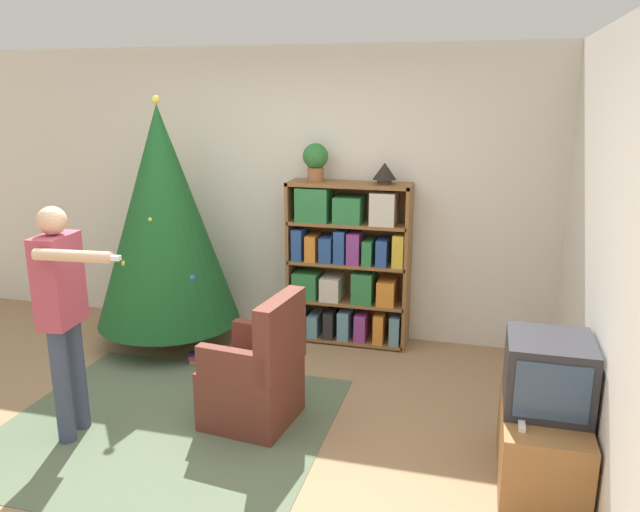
{
  "coord_description": "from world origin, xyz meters",
  "views": [
    {
      "loc": [
        1.69,
        -3.27,
        2.21
      ],
      "look_at": [
        0.56,
        0.95,
        1.05
      ],
      "focal_mm": 35.0,
      "sensor_mm": 36.0,
      "label": 1
    }
  ],
  "objects_px": {
    "television": "(548,373)",
    "potted_plant": "(316,159)",
    "standing_person": "(63,305)",
    "table_lamp": "(385,172)",
    "armchair": "(256,378)",
    "bookshelf": "(348,263)",
    "christmas_tree": "(164,217)"
  },
  "relations": [
    {
      "from": "standing_person",
      "to": "potted_plant",
      "type": "relative_size",
      "value": 4.67
    },
    {
      "from": "christmas_tree",
      "to": "potted_plant",
      "type": "distance_m",
      "value": 1.4
    },
    {
      "from": "television",
      "to": "potted_plant",
      "type": "height_order",
      "value": "potted_plant"
    },
    {
      "from": "television",
      "to": "armchair",
      "type": "xyz_separation_m",
      "value": [
        -1.83,
        0.22,
        -0.36
      ]
    },
    {
      "from": "bookshelf",
      "to": "table_lamp",
      "type": "relative_size",
      "value": 7.24
    },
    {
      "from": "potted_plant",
      "to": "standing_person",
      "type": "bearing_deg",
      "value": -118.13
    },
    {
      "from": "potted_plant",
      "to": "table_lamp",
      "type": "bearing_deg",
      "value": -0.0
    },
    {
      "from": "armchair",
      "to": "potted_plant",
      "type": "relative_size",
      "value": 2.8
    },
    {
      "from": "standing_person",
      "to": "table_lamp",
      "type": "relative_size",
      "value": 7.68
    },
    {
      "from": "armchair",
      "to": "standing_person",
      "type": "height_order",
      "value": "standing_person"
    },
    {
      "from": "standing_person",
      "to": "potted_plant",
      "type": "bearing_deg",
      "value": 147.0
    },
    {
      "from": "standing_person",
      "to": "table_lamp",
      "type": "distance_m",
      "value": 2.73
    },
    {
      "from": "bookshelf",
      "to": "potted_plant",
      "type": "bearing_deg",
      "value": 178.09
    },
    {
      "from": "television",
      "to": "standing_person",
      "type": "bearing_deg",
      "value": -175.17
    },
    {
      "from": "television",
      "to": "armchair",
      "type": "relative_size",
      "value": 0.52
    },
    {
      "from": "armchair",
      "to": "potted_plant",
      "type": "height_order",
      "value": "potted_plant"
    },
    {
      "from": "television",
      "to": "christmas_tree",
      "type": "height_order",
      "value": "christmas_tree"
    },
    {
      "from": "armchair",
      "to": "table_lamp",
      "type": "relative_size",
      "value": 4.6
    },
    {
      "from": "television",
      "to": "armchair",
      "type": "height_order",
      "value": "armchair"
    },
    {
      "from": "standing_person",
      "to": "christmas_tree",
      "type": "bearing_deg",
      "value": -179.8
    },
    {
      "from": "armchair",
      "to": "standing_person",
      "type": "bearing_deg",
      "value": -60.52
    },
    {
      "from": "bookshelf",
      "to": "armchair",
      "type": "xyz_separation_m",
      "value": [
        -0.28,
        -1.57,
        -0.41
      ]
    },
    {
      "from": "bookshelf",
      "to": "standing_person",
      "type": "relative_size",
      "value": 0.94
    },
    {
      "from": "christmas_tree",
      "to": "bookshelf",
      "type": "bearing_deg",
      "value": 16.55
    },
    {
      "from": "bookshelf",
      "to": "armchair",
      "type": "relative_size",
      "value": 1.57
    },
    {
      "from": "bookshelf",
      "to": "armchair",
      "type": "height_order",
      "value": "bookshelf"
    },
    {
      "from": "armchair",
      "to": "standing_person",
      "type": "xyz_separation_m",
      "value": [
        -1.11,
        -0.46,
        0.58
      ]
    },
    {
      "from": "television",
      "to": "table_lamp",
      "type": "bearing_deg",
      "value": 124.6
    },
    {
      "from": "television",
      "to": "table_lamp",
      "type": "height_order",
      "value": "table_lamp"
    },
    {
      "from": "television",
      "to": "christmas_tree",
      "type": "xyz_separation_m",
      "value": [
        -3.07,
        1.33,
        0.48
      ]
    },
    {
      "from": "bookshelf",
      "to": "table_lamp",
      "type": "height_order",
      "value": "table_lamp"
    },
    {
      "from": "bookshelf",
      "to": "standing_person",
      "type": "distance_m",
      "value": 2.47
    }
  ]
}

